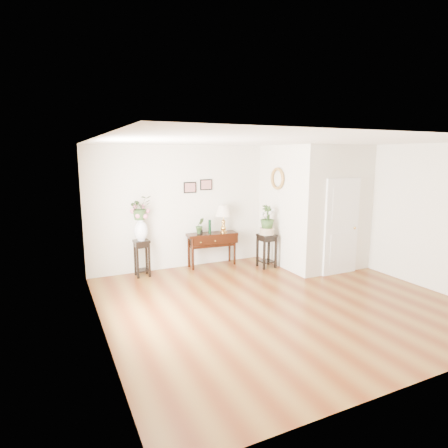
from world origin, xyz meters
TOP-DOWN VIEW (x-y plane):
  - floor at (0.00, 0.00)m, footprint 6.00×5.50m
  - ceiling at (0.00, 0.00)m, footprint 6.00×5.50m
  - wall_back at (0.00, 2.75)m, footprint 6.00×0.02m
  - wall_front at (0.00, -2.75)m, footprint 6.00×0.02m
  - wall_left at (-3.00, 0.00)m, footprint 0.02×5.50m
  - wall_right at (3.00, 0.00)m, footprint 0.02×5.50m
  - partition at (2.10, 1.77)m, footprint 1.80×1.95m
  - door at (2.10, 0.78)m, footprint 0.90×0.05m
  - art_print_left at (-0.65, 2.73)m, footprint 0.30×0.02m
  - art_print_right at (-0.25, 2.73)m, footprint 0.30×0.02m
  - wall_ornament at (1.16, 1.90)m, footprint 0.07×0.51m
  - console_table at (-0.20, 2.53)m, footprint 1.21×0.50m
  - table_lamp at (0.10, 2.53)m, footprint 0.47×0.47m
  - green_vase at (-0.26, 2.53)m, footprint 0.07×0.07m
  - potted_plant at (-0.50, 2.53)m, footprint 0.20×0.16m
  - plant_stand_a at (-1.87, 2.45)m, footprint 0.33×0.33m
  - porcelain_vase at (-1.87, 2.45)m, footprint 0.31×0.31m
  - lily_arrangement at (-1.87, 2.45)m, footprint 0.55×0.50m
  - plant_stand_b at (0.90, 1.88)m, footprint 0.38×0.38m
  - ceramic_bowl at (0.90, 1.88)m, footprint 0.34×0.34m
  - narcissus at (0.90, 1.88)m, footprint 0.39×0.39m

SIDE VIEW (x-z plane):
  - floor at x=0.00m, z-range -0.01..0.01m
  - plant_stand_b at x=0.90m, z-range 0.00..0.78m
  - console_table at x=-0.20m, z-range 0.00..0.79m
  - plant_stand_a at x=-1.87m, z-range 0.00..0.79m
  - ceramic_bowl at x=0.90m, z-range 0.79..0.94m
  - green_vase at x=-0.26m, z-range 0.80..1.11m
  - potted_plant at x=-0.50m, z-range 0.79..1.15m
  - porcelain_vase at x=-1.87m, z-range 0.77..1.27m
  - door at x=2.10m, z-range 0.00..2.10m
  - table_lamp at x=0.10m, z-range 0.81..1.46m
  - narcissus at x=0.90m, z-range 0.90..1.46m
  - wall_back at x=0.00m, z-range 0.00..2.80m
  - wall_front at x=0.00m, z-range 0.00..2.80m
  - wall_left at x=-3.00m, z-range 0.00..2.80m
  - wall_right at x=3.00m, z-range 0.00..2.80m
  - partition at x=2.10m, z-range 0.00..2.80m
  - lily_arrangement at x=-1.87m, z-range 1.19..1.70m
  - art_print_left at x=-0.65m, z-range 1.73..1.98m
  - art_print_right at x=-0.25m, z-range 1.77..2.02m
  - wall_ornament at x=1.16m, z-range 1.79..2.30m
  - ceiling at x=0.00m, z-range 2.79..2.81m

